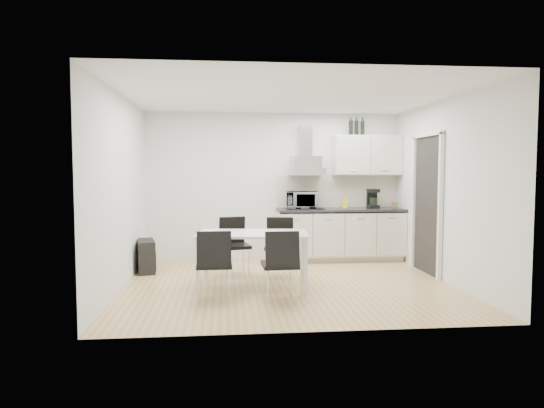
{
  "coord_description": "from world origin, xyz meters",
  "views": [
    {
      "loc": [
        -0.86,
        -6.6,
        1.59
      ],
      "look_at": [
        -0.19,
        0.35,
        1.1
      ],
      "focal_mm": 32.0,
      "sensor_mm": 36.0,
      "label": 1
    }
  ],
  "objects_px": {
    "dining_table": "(253,238)",
    "chair_far_left": "(235,247)",
    "chair_far_right": "(279,248)",
    "floor_speaker": "(210,253)",
    "chair_near_left": "(214,265)",
    "guitar_amp": "(146,256)",
    "kitchenette": "(342,213)",
    "chair_near_right": "(280,266)"
  },
  "relations": [
    {
      "from": "chair_far_right",
      "to": "guitar_amp",
      "type": "bearing_deg",
      "value": -6.12
    },
    {
      "from": "chair_far_left",
      "to": "chair_near_right",
      "type": "height_order",
      "value": "same"
    },
    {
      "from": "chair_far_left",
      "to": "guitar_amp",
      "type": "distance_m",
      "value": 1.46
    },
    {
      "from": "dining_table",
      "to": "chair_far_left",
      "type": "bearing_deg",
      "value": 112.75
    },
    {
      "from": "dining_table",
      "to": "chair_near_left",
      "type": "bearing_deg",
      "value": -122.26
    },
    {
      "from": "guitar_amp",
      "to": "floor_speaker",
      "type": "xyz_separation_m",
      "value": [
        0.97,
        0.86,
        -0.11
      ]
    },
    {
      "from": "guitar_amp",
      "to": "kitchenette",
      "type": "bearing_deg",
      "value": -0.5
    },
    {
      "from": "kitchenette",
      "to": "chair_far_left",
      "type": "bearing_deg",
      "value": -149.5
    },
    {
      "from": "chair_far_right",
      "to": "floor_speaker",
      "type": "distance_m",
      "value": 1.81
    },
    {
      "from": "chair_far_right",
      "to": "kitchenette",
      "type": "bearing_deg",
      "value": -125.06
    },
    {
      "from": "chair_near_left",
      "to": "kitchenette",
      "type": "bearing_deg",
      "value": 47.82
    },
    {
      "from": "chair_near_left",
      "to": "guitar_amp",
      "type": "relative_size",
      "value": 1.37
    },
    {
      "from": "dining_table",
      "to": "chair_near_right",
      "type": "height_order",
      "value": "chair_near_right"
    },
    {
      "from": "chair_far_right",
      "to": "chair_near_left",
      "type": "height_order",
      "value": "same"
    },
    {
      "from": "chair_far_right",
      "to": "floor_speaker",
      "type": "xyz_separation_m",
      "value": [
        -1.07,
        1.43,
        -0.3
      ]
    },
    {
      "from": "guitar_amp",
      "to": "floor_speaker",
      "type": "relative_size",
      "value": 2.29
    },
    {
      "from": "chair_near_right",
      "to": "guitar_amp",
      "type": "relative_size",
      "value": 1.37
    },
    {
      "from": "chair_far_right",
      "to": "guitar_amp",
      "type": "xyz_separation_m",
      "value": [
        -2.03,
        0.57,
        -0.19
      ]
    },
    {
      "from": "floor_speaker",
      "to": "kitchenette",
      "type": "bearing_deg",
      "value": 5.63
    },
    {
      "from": "dining_table",
      "to": "chair_far_right",
      "type": "relative_size",
      "value": 1.76
    },
    {
      "from": "kitchenette",
      "to": "chair_far_left",
      "type": "relative_size",
      "value": 2.86
    },
    {
      "from": "chair_near_left",
      "to": "guitar_amp",
      "type": "distance_m",
      "value": 2.13
    },
    {
      "from": "kitchenette",
      "to": "chair_near_right",
      "type": "xyz_separation_m",
      "value": [
        -1.39,
        -2.6,
        -0.39
      ]
    },
    {
      "from": "kitchenette",
      "to": "chair_near_right",
      "type": "height_order",
      "value": "kitchenette"
    },
    {
      "from": "chair_near_left",
      "to": "guitar_amp",
      "type": "height_order",
      "value": "chair_near_left"
    },
    {
      "from": "dining_table",
      "to": "chair_far_left",
      "type": "distance_m",
      "value": 0.81
    },
    {
      "from": "guitar_amp",
      "to": "dining_table",
      "type": "bearing_deg",
      "value": -48.53
    },
    {
      "from": "chair_far_right",
      "to": "floor_speaker",
      "type": "bearing_deg",
      "value": -43.73
    },
    {
      "from": "chair_far_left",
      "to": "dining_table",
      "type": "bearing_deg",
      "value": 94.73
    },
    {
      "from": "kitchenette",
      "to": "floor_speaker",
      "type": "relative_size",
      "value": 8.99
    },
    {
      "from": "chair_near_left",
      "to": "chair_far_right",
      "type": "bearing_deg",
      "value": 52.0
    },
    {
      "from": "kitchenette",
      "to": "chair_far_left",
      "type": "xyz_separation_m",
      "value": [
        -1.9,
        -1.12,
        -0.39
      ]
    },
    {
      "from": "chair_near_left",
      "to": "guitar_amp",
      "type": "xyz_separation_m",
      "value": [
        -1.1,
        1.82,
        -0.19
      ]
    },
    {
      "from": "chair_far_left",
      "to": "chair_near_right",
      "type": "bearing_deg",
      "value": 96.81
    },
    {
      "from": "dining_table",
      "to": "chair_near_left",
      "type": "xyz_separation_m",
      "value": [
        -0.51,
        -0.64,
        -0.23
      ]
    },
    {
      "from": "chair_far_left",
      "to": "chair_far_right",
      "type": "bearing_deg",
      "value": 155.3
    },
    {
      "from": "chair_near_right",
      "to": "dining_table",
      "type": "bearing_deg",
      "value": 108.66
    },
    {
      "from": "chair_far_left",
      "to": "chair_near_left",
      "type": "bearing_deg",
      "value": 66.48
    },
    {
      "from": "chair_far_left",
      "to": "chair_near_left",
      "type": "height_order",
      "value": "same"
    },
    {
      "from": "chair_far_left",
      "to": "floor_speaker",
      "type": "height_order",
      "value": "chair_far_left"
    },
    {
      "from": "kitchenette",
      "to": "dining_table",
      "type": "relative_size",
      "value": 1.62
    },
    {
      "from": "chair_far_right",
      "to": "chair_near_right",
      "type": "bearing_deg",
      "value": 93.41
    }
  ]
}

